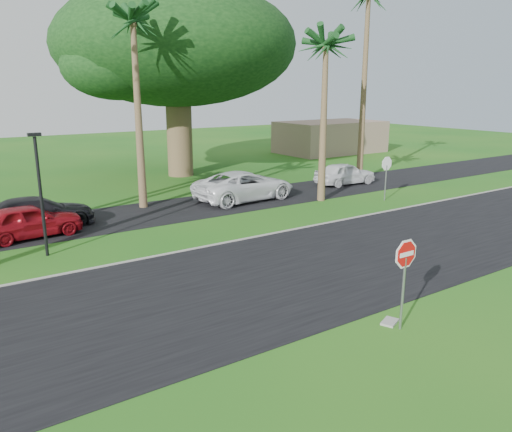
{
  "coord_description": "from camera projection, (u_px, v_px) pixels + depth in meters",
  "views": [
    {
      "loc": [
        -9.38,
        -10.91,
        6.22
      ],
      "look_at": [
        0.1,
        3.3,
        1.8
      ],
      "focal_mm": 35.0,
      "sensor_mm": 36.0,
      "label": 1
    }
  ],
  "objects": [
    {
      "name": "ground",
      "position": [
        313.0,
        295.0,
        15.39
      ],
      "size": [
        120.0,
        120.0,
        0.0
      ],
      "primitive_type": "plane",
      "color": "#185B16",
      "rests_on": "ground"
    },
    {
      "name": "road",
      "position": [
        275.0,
        275.0,
        17.0
      ],
      "size": [
        120.0,
        8.0,
        0.02
      ],
      "primitive_type": "cube",
      "color": "black",
      "rests_on": "ground"
    },
    {
      "name": "parking_strip",
      "position": [
        155.0,
        213.0,
        25.45
      ],
      "size": [
        120.0,
        5.0,
        0.02
      ],
      "primitive_type": "cube",
      "color": "black",
      "rests_on": "ground"
    },
    {
      "name": "curb",
      "position": [
        216.0,
        244.0,
        20.25
      ],
      "size": [
        120.0,
        0.12,
        0.06
      ],
      "primitive_type": "cube",
      "color": "gray",
      "rests_on": "ground"
    },
    {
      "name": "stop_sign_near",
      "position": [
        405.0,
        266.0,
        12.8
      ],
      "size": [
        1.05,
        0.07,
        2.62
      ],
      "color": "gray",
      "rests_on": "ground"
    },
    {
      "name": "stop_sign_far",
      "position": [
        386.0,
        169.0,
        27.83
      ],
      "size": [
        1.05,
        0.07,
        2.62
      ],
      "rotation": [
        0.0,
        0.0,
        3.14
      ],
      "color": "gray",
      "rests_on": "ground"
    },
    {
      "name": "palm_center",
      "position": [
        133.0,
        25.0,
        24.37
      ],
      "size": [
        5.0,
        5.0,
        10.5
      ],
      "color": "brown",
      "rests_on": "ground"
    },
    {
      "name": "palm_right_near",
      "position": [
        326.0,
        49.0,
        26.22
      ],
      "size": [
        5.0,
        5.0,
        9.5
      ],
      "color": "brown",
      "rests_on": "ground"
    },
    {
      "name": "canopy_tree",
      "position": [
        176.0,
        46.0,
        34.09
      ],
      "size": [
        16.5,
        16.5,
        13.12
      ],
      "color": "brown",
      "rests_on": "ground"
    },
    {
      "name": "streetlight_right",
      "position": [
        40.0,
        187.0,
        18.35
      ],
      "size": [
        0.45,
        0.25,
        4.64
      ],
      "color": "black",
      "rests_on": "ground"
    },
    {
      "name": "building_far",
      "position": [
        330.0,
        137.0,
        48.84
      ],
      "size": [
        10.0,
        6.0,
        3.0
      ],
      "primitive_type": "cube",
      "color": "gray",
      "rests_on": "ground"
    },
    {
      "name": "car_red",
      "position": [
        29.0,
        221.0,
        21.07
      ],
      "size": [
        4.39,
        2.09,
        1.45
      ],
      "primitive_type": "imported",
      "rotation": [
        0.0,
        0.0,
        1.66
      ],
      "color": "maroon",
      "rests_on": "ground"
    },
    {
      "name": "car_dark",
      "position": [
        38.0,
        213.0,
        22.5
      ],
      "size": [
        4.97,
        2.09,
        1.43
      ],
      "primitive_type": "imported",
      "rotation": [
        0.0,
        0.0,
        1.59
      ],
      "color": "black",
      "rests_on": "ground"
    },
    {
      "name": "car_minivan",
      "position": [
        245.0,
        186.0,
        28.1
      ],
      "size": [
        6.1,
        3.14,
        1.65
      ],
      "primitive_type": "imported",
      "rotation": [
        0.0,
        0.0,
        1.64
      ],
      "color": "white",
      "rests_on": "ground"
    },
    {
      "name": "car_pickup",
      "position": [
        345.0,
        174.0,
        32.69
      ],
      "size": [
        4.32,
        1.95,
        1.44
      ],
      "primitive_type": "imported",
      "rotation": [
        0.0,
        0.0,
        1.51
      ],
      "color": "white",
      "rests_on": "ground"
    },
    {
      "name": "utility_slab",
      "position": [
        390.0,
        322.0,
        13.57
      ],
      "size": [
        0.64,
        0.54,
        0.06
      ],
      "primitive_type": "cube",
      "rotation": [
        0.0,
        0.0,
        0.4
      ],
      "color": "gray",
      "rests_on": "ground"
    }
  ]
}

